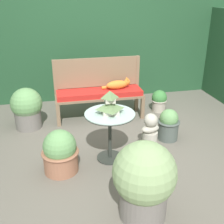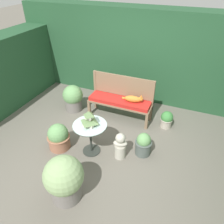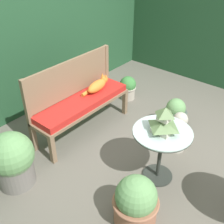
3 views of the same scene
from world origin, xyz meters
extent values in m
plane|color=#666056|center=(0.00, 0.00, 0.00)|extent=(30.00, 30.00, 0.00)
cube|color=#234C2D|center=(0.00, 2.25, 1.14)|extent=(6.40, 0.70, 2.28)
cube|color=#7F664C|center=(-0.70, 0.74, 0.19)|extent=(0.06, 0.06, 0.38)
cube|color=#7F664C|center=(0.73, 0.74, 0.19)|extent=(0.06, 0.06, 0.38)
cube|color=#7F664C|center=(-0.70, 1.10, 0.19)|extent=(0.06, 0.06, 0.38)
cube|color=#7F664C|center=(0.73, 1.10, 0.19)|extent=(0.06, 0.06, 0.38)
cube|color=#7F664C|center=(0.02, 0.92, 0.40)|extent=(1.49, 0.43, 0.04)
cube|color=red|center=(0.02, 0.92, 0.46)|extent=(1.43, 0.39, 0.09)
cube|color=#7F664C|center=(-0.70, 1.11, 0.51)|extent=(0.06, 0.06, 1.01)
cube|color=#7F664C|center=(0.74, 1.11, 0.51)|extent=(0.06, 0.06, 1.01)
cube|color=#7F664C|center=(0.02, 1.11, 0.76)|extent=(1.43, 0.04, 0.50)
ellipsoid|color=orange|center=(0.33, 0.93, 0.58)|extent=(0.39, 0.19, 0.15)
sphere|color=orange|center=(0.51, 0.95, 0.61)|extent=(0.11, 0.11, 0.11)
cone|color=orange|center=(0.50, 0.98, 0.67)|extent=(0.04, 0.04, 0.05)
cone|color=orange|center=(0.51, 0.92, 0.67)|extent=(0.04, 0.04, 0.05)
cylinder|color=orange|center=(0.17, 0.97, 0.53)|extent=(0.21, 0.08, 0.05)
cylinder|color=#2D332D|center=(-0.07, -0.38, 0.01)|extent=(0.35, 0.35, 0.02)
cylinder|color=#2D332D|center=(-0.07, -0.38, 0.32)|extent=(0.04, 0.04, 0.64)
cylinder|color=silver|center=(-0.07, -0.38, 0.65)|extent=(0.63, 0.63, 0.01)
torus|color=#2D332D|center=(-0.07, -0.38, 0.64)|extent=(0.64, 0.64, 0.02)
cube|color=beige|center=(-0.07, -0.38, 0.69)|extent=(0.20, 0.20, 0.06)
pyramid|color=#668451|center=(-0.07, -0.38, 0.76)|extent=(0.27, 0.27, 0.09)
cube|color=beige|center=(-0.07, -0.38, 0.83)|extent=(0.12, 0.12, 0.06)
pyramid|color=#668451|center=(-0.07, -0.38, 0.91)|extent=(0.17, 0.17, 0.09)
cylinder|color=#B7B2A3|center=(0.50, -0.30, 0.14)|extent=(0.21, 0.21, 0.29)
ellipsoid|color=#B7B2A3|center=(0.50, -0.30, 0.34)|extent=(0.29, 0.21, 0.10)
sphere|color=#B7B2A3|center=(0.50, -0.30, 0.46)|extent=(0.19, 0.19, 0.19)
cylinder|color=#ADA393|center=(1.13, 0.98, 0.11)|extent=(0.24, 0.24, 0.21)
torus|color=#ADA393|center=(1.13, 0.98, 0.20)|extent=(0.28, 0.28, 0.03)
sphere|color=#3D7F3D|center=(1.13, 0.98, 0.26)|extent=(0.27, 0.27, 0.27)
cylinder|color=slate|center=(0.03, -1.44, 0.20)|extent=(0.46, 0.46, 0.39)
torus|color=slate|center=(0.03, -1.44, 0.38)|extent=(0.50, 0.50, 0.03)
sphere|color=#89A870|center=(0.03, -1.44, 0.50)|extent=(0.61, 0.61, 0.61)
cylinder|color=#9E664C|center=(-0.72, -0.52, 0.14)|extent=(0.42, 0.42, 0.28)
torus|color=#9E664C|center=(-0.72, -0.52, 0.26)|extent=(0.46, 0.46, 0.03)
sphere|color=#66995B|center=(-0.72, -0.52, 0.35)|extent=(0.40, 0.40, 0.40)
cylinder|color=slate|center=(-1.17, 0.80, 0.16)|extent=(0.41, 0.41, 0.33)
torus|color=slate|center=(-1.17, 0.80, 0.32)|extent=(0.45, 0.45, 0.03)
sphere|color=#66995B|center=(-1.17, 0.80, 0.42)|extent=(0.50, 0.50, 0.50)
cylinder|color=#4C5651|center=(0.88, -0.04, 0.15)|extent=(0.30, 0.30, 0.29)
torus|color=#4C5651|center=(0.88, -0.04, 0.28)|extent=(0.33, 0.33, 0.03)
sphere|color=#66995B|center=(0.88, -0.04, 0.34)|extent=(0.27, 0.27, 0.27)
camera|label=1|loc=(-0.72, -3.49, 2.08)|focal=45.00mm
camera|label=2|loc=(1.52, -3.14, 3.09)|focal=35.00mm
camera|label=3|loc=(-2.20, -1.47, 2.44)|focal=45.00mm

